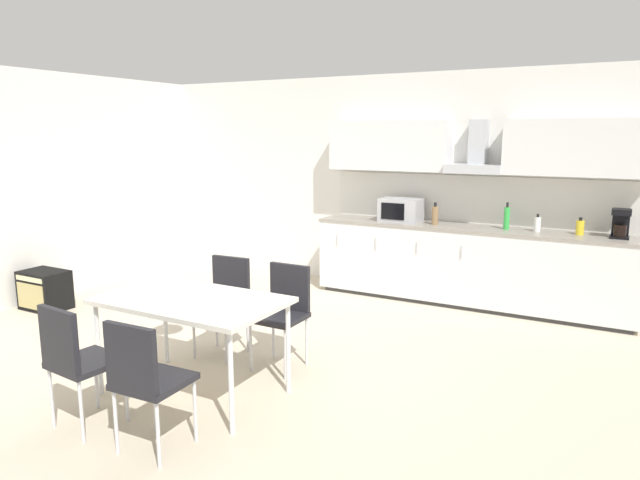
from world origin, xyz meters
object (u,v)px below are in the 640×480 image
Objects in this scene: microwave at (401,210)px; pendant_lamp at (184,136)px; guitar_amp at (45,290)px; bottle_yellow at (580,227)px; chair_far_left at (225,295)px; bottle_green at (507,218)px; coffee_maker at (621,223)px; chair_far_right at (284,305)px; bottle_brown at (435,215)px; chair_near_left at (75,355)px; bottle_white at (537,224)px; chair_near_right at (144,374)px; dining_table at (192,305)px.

pendant_lamp is at bearing -96.57° from microwave.
pendant_lamp is at bearing -16.11° from guitar_amp.
bottle_yellow is 0.21× the size of chair_far_left.
bottle_green is (1.24, 0.01, -0.01)m from microwave.
coffee_maker reaches higher than chair_far_right.
bottle_brown is (-0.80, -0.06, -0.02)m from bottle_green.
chair_far_right and chair_near_left have the same top height.
bottle_white is 0.61× the size of pendant_lamp.
bottle_green reaches higher than bottle_brown.
guitar_amp is at bearing -156.08° from coffee_maker.
chair_near_right is at bearing -91.01° from microwave.
chair_near_right is (-1.63, -4.15, -0.47)m from bottle_white.
bottle_brown is at bearing 75.93° from pendant_lamp.
microwave reaches higher than bottle_white.
chair_near_right is 1.59m from chair_far_right.
chair_near_left is at bearing -99.62° from microwave.
bottle_brown is at bearing 65.48° from chair_far_left.
bottle_green is 0.80m from bottle_brown.
microwave is 1.99m from bottle_yellow.
chair_far_left and chair_near_left have the same top height.
microwave reaches higher than chair_near_right.
pendant_lamp reaches higher than coffee_maker.
microwave is 0.44m from bottle_brown.
chair_near_left is at bearing 179.97° from chair_near_right.
microwave is at bearing -179.50° from bottle_green.
pendant_lamp is (0.32, 0.79, 1.42)m from chair_near_left.
pendant_lamp reaches higher than chair_far_left.
microwave is at bearing 88.30° from chair_far_right.
bottle_green is at bearing 64.91° from chair_near_left.
guitar_amp is at bearing -154.56° from bottle_yellow.
bottle_white is 3.99m from pendant_lamp.
bottle_white is 0.65× the size of bottle_green.
microwave reaches higher than bottle_brown.
dining_table is (-0.38, -3.33, -0.35)m from microwave.
pendant_lamp is (2.93, -0.85, 1.73)m from guitar_amp.
chair_near_right and chair_near_left have the same top height.
chair_far_left is (-1.94, -2.55, -0.51)m from bottle_green.
microwave is 2.59m from chair_far_right.
guitar_amp is (-5.67, -2.52, -0.84)m from coffee_maker.
chair_far_left is (-0.62, -0.00, 0.00)m from chair_far_right.
chair_near_right is 1.65m from pendant_lamp.
chair_near_left reaches higher than guitar_amp.
coffee_maker is at bearing 2.24° from bottle_brown.
pendant_lamp reaches higher than bottle_green.
chair_near_right is 1.71m from chair_far_left.
bottle_white is 0.42m from bottle_yellow.
bottle_green is 0.94× the size of pendant_lamp.
bottle_brown is 4.55m from guitar_amp.
microwave is at bearing 83.43° from pendant_lamp.
microwave reaches higher than chair_near_left.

